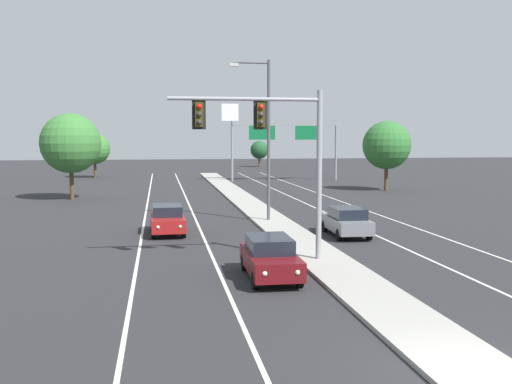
# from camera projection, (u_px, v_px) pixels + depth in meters

# --- Properties ---
(ground_plane) EXTENTS (260.00, 260.00, 0.00)m
(ground_plane) POSITION_uv_depth(u_px,v_px,m) (472.00, 373.00, 13.38)
(ground_plane) COLOR #28282B
(median_island) EXTENTS (2.40, 110.00, 0.15)m
(median_island) POSITION_uv_depth(u_px,v_px,m) (294.00, 237.00, 31.05)
(median_island) COLOR #9E9B93
(median_island) RESTS_ON ground
(lane_stripe_oncoming_center) EXTENTS (0.14, 100.00, 0.01)m
(lane_stripe_oncoming_center) POSITION_uv_depth(u_px,v_px,m) (197.00, 222.00, 37.16)
(lane_stripe_oncoming_center) COLOR silver
(lane_stripe_oncoming_center) RESTS_ON ground
(lane_stripe_receding_center) EXTENTS (0.14, 100.00, 0.01)m
(lane_stripe_receding_center) POSITION_uv_depth(u_px,v_px,m) (339.00, 218.00, 38.69)
(lane_stripe_receding_center) COLOR silver
(lane_stripe_receding_center) RESTS_ON ground
(edge_stripe_left) EXTENTS (0.14, 100.00, 0.01)m
(edge_stripe_left) POSITION_uv_depth(u_px,v_px,m) (144.00, 223.00, 36.63)
(edge_stripe_left) COLOR silver
(edge_stripe_left) RESTS_ON ground
(edge_stripe_right) EXTENTS (0.14, 100.00, 0.01)m
(edge_stripe_right) POSITION_uv_depth(u_px,v_px,m) (386.00, 217.00, 39.23)
(edge_stripe_right) COLOR silver
(edge_stripe_right) RESTS_ON ground
(overhead_signal_mast) EXTENTS (6.49, 0.44, 7.20)m
(overhead_signal_mast) POSITION_uv_depth(u_px,v_px,m) (272.00, 139.00, 24.42)
(overhead_signal_mast) COLOR gray
(overhead_signal_mast) RESTS_ON median_island
(street_lamp_median) EXTENTS (2.58, 0.28, 10.00)m
(street_lamp_median) POSITION_uv_depth(u_px,v_px,m) (265.00, 130.00, 36.52)
(street_lamp_median) COLOR #4C4C51
(street_lamp_median) RESTS_ON median_island
(car_oncoming_darkred) EXTENTS (1.87, 4.49, 1.58)m
(car_oncoming_darkred) POSITION_uv_depth(u_px,v_px,m) (270.00, 257.00, 22.29)
(car_oncoming_darkred) COLOR #5B0F14
(car_oncoming_darkred) RESTS_ON ground
(car_oncoming_red) EXTENTS (1.91, 4.51, 1.58)m
(car_oncoming_red) POSITION_uv_depth(u_px,v_px,m) (167.00, 219.00, 32.57)
(car_oncoming_red) COLOR maroon
(car_oncoming_red) RESTS_ON ground
(car_receding_grey) EXTENTS (1.92, 4.51, 1.58)m
(car_receding_grey) POSITION_uv_depth(u_px,v_px,m) (346.00, 221.00, 31.80)
(car_receding_grey) COLOR slate
(car_receding_grey) RESTS_ON ground
(highway_sign_gantry) EXTENTS (13.28, 0.42, 7.50)m
(highway_sign_gantry) POSITION_uv_depth(u_px,v_px,m) (285.00, 131.00, 71.20)
(highway_sign_gantry) COLOR gray
(highway_sign_gantry) RESTS_ON ground
(tree_far_left_a) EXTENTS (4.05, 4.05, 5.85)m
(tree_far_left_a) POSITION_uv_depth(u_px,v_px,m) (95.00, 149.00, 76.74)
(tree_far_left_a) COLOR #4C3823
(tree_far_left_a) RESTS_ON ground
(tree_far_right_c) EXTENTS (4.82, 4.82, 6.98)m
(tree_far_right_c) POSITION_uv_depth(u_px,v_px,m) (387.00, 145.00, 58.41)
(tree_far_right_c) COLOR #4C3823
(tree_far_right_c) RESTS_ON ground
(tree_far_left_b) EXTENTS (5.12, 5.12, 7.41)m
(tree_far_left_b) POSITION_uv_depth(u_px,v_px,m) (71.00, 143.00, 49.76)
(tree_far_left_b) COLOR #4C3823
(tree_far_left_b) RESTS_ON ground
(tree_far_right_a) EXTENTS (3.22, 3.22, 4.66)m
(tree_far_right_a) POSITION_uv_depth(u_px,v_px,m) (259.00, 150.00, 104.91)
(tree_far_right_a) COLOR #4C3823
(tree_far_right_a) RESTS_ON ground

